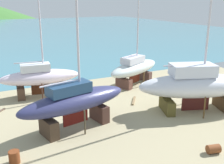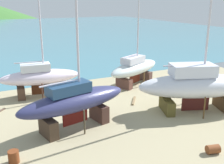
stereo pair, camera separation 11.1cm
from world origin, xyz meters
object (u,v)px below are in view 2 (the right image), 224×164
Objects in this scene: sailboat_small_center at (74,101)px; worker at (180,84)px; barrel_tipped_right at (14,157)px; sailboat_mid_port at (40,77)px; barrel_blue_faded at (213,149)px; sailboat_large_starboard at (135,68)px; sailboat_far_slipway at (197,85)px.

worker is at bearing 1.23° from sailboat_small_center.
sailboat_small_center is 19.16× the size of barrel_tipped_right.
sailboat_small_center is (0.75, -8.33, 0.23)m from sailboat_mid_port.
barrel_tipped_right is at bearing -163.00° from worker.
sailboat_mid_port is at bearing 156.23° from worker.
sailboat_large_starboard is at bearing 78.30° from barrel_blue_faded.
sailboat_small_center is at bearing -168.00° from worker.
sailboat_large_starboard is at bearing 1.98° from sailboat_mid_port.
sailboat_large_starboard is 1.00× the size of sailboat_small_center.
sailboat_mid_port is 15.84× the size of barrel_tipped_right.
barrel_blue_faded is (7.34, -15.44, -1.65)m from sailboat_mid_port.
barrel_tipped_right is (-14.33, -10.36, -1.53)m from sailboat_large_starboard.
sailboat_large_starboard is 1.20× the size of sailboat_mid_port.
barrel_tipped_right reaches higher than barrel_blue_faded.
barrel_blue_faded is (-3.81, -5.83, -2.04)m from sailboat_far_slipway.
sailboat_far_slipway reaches higher than sailboat_small_center.
sailboat_large_starboard is 0.80× the size of sailboat_far_slipway.
sailboat_far_slipway is 22.64× the size of barrel_blue_faded.
sailboat_small_center is at bearing -167.07° from sailboat_large_starboard.
sailboat_far_slipway is at bearing -110.53° from sailboat_large_starboard.
sailboat_small_center is at bearing -78.97° from sailboat_mid_port.
sailboat_large_starboard is at bearing 35.88° from barrel_tipped_right.
worker is (12.35, 2.98, -1.27)m from sailboat_small_center.
sailboat_large_starboard is 10.41m from sailboat_mid_port.
worker is (1.95, 4.27, -1.43)m from sailboat_far_slipway.
barrel_tipped_right is 0.95× the size of barrel_blue_faded.
barrel_tipped_right is (-17.04, -5.73, -0.51)m from worker.
barrel_tipped_right is at bearing -103.73° from sailboat_mid_port.
sailboat_far_slipway reaches higher than barrel_blue_faded.
worker is at bearing -85.10° from sailboat_large_starboard.
barrel_tipped_right is (-3.94, -11.07, -1.55)m from sailboat_mid_port.
barrel_blue_faded is (11.28, -4.37, -0.11)m from barrel_tipped_right.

